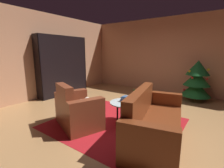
% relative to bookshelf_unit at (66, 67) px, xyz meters
% --- Properties ---
extents(ground_plane, '(7.67, 7.67, 0.00)m').
position_rel_bookshelf_unit_xyz_m(ground_plane, '(2.98, -0.76, -1.00)').
color(ground_plane, '#A7794A').
extents(wall_back, '(6.51, 0.06, 2.78)m').
position_rel_bookshelf_unit_xyz_m(wall_back, '(2.98, 2.39, 0.39)').
color(wall_back, tan).
rests_on(wall_back, ground).
extents(wall_left, '(0.06, 6.37, 2.78)m').
position_rel_bookshelf_unit_xyz_m(wall_left, '(-0.25, -0.76, 0.39)').
color(wall_left, tan).
rests_on(wall_left, ground).
extents(area_rug, '(2.56, 2.33, 0.01)m').
position_rel_bookshelf_unit_xyz_m(area_rug, '(2.90, -1.06, -1.00)').
color(area_rug, '#A3171D').
rests_on(area_rug, ground).
extents(bookshelf_unit, '(0.35, 1.92, 2.07)m').
position_rel_bookshelf_unit_xyz_m(bookshelf_unit, '(0.00, 0.00, 0.00)').
color(bookshelf_unit, black).
rests_on(bookshelf_unit, ground).
extents(armchair_red, '(1.20, 1.02, 0.90)m').
position_rel_bookshelf_unit_xyz_m(armchair_red, '(2.32, -1.61, -0.68)').
color(armchair_red, brown).
rests_on(armchair_red, ground).
extents(couch_red, '(1.14, 1.98, 0.87)m').
position_rel_bookshelf_unit_xyz_m(couch_red, '(3.81, -1.20, -0.70)').
color(couch_red, maroon).
rests_on(couch_red, ground).
extents(coffee_table, '(0.66, 0.66, 0.48)m').
position_rel_bookshelf_unit_xyz_m(coffee_table, '(3.07, -0.94, -0.57)').
color(coffee_table, black).
rests_on(coffee_table, ground).
extents(book_stack_on_table, '(0.21, 0.18, 0.11)m').
position_rel_bookshelf_unit_xyz_m(book_stack_on_table, '(3.06, -0.89, -0.47)').
color(book_stack_on_table, '#354385').
rests_on(book_stack_on_table, coffee_table).
extents(bottle_on_table, '(0.07, 0.07, 0.28)m').
position_rel_bookshelf_unit_xyz_m(bottle_on_table, '(3.24, -0.87, -0.41)').
color(bottle_on_table, '#1A5C21').
rests_on(bottle_on_table, coffee_table).
extents(decorated_tree, '(0.88, 0.88, 1.27)m').
position_rel_bookshelf_unit_xyz_m(decorated_tree, '(4.04, 1.81, -0.34)').
color(decorated_tree, brown).
rests_on(decorated_tree, ground).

